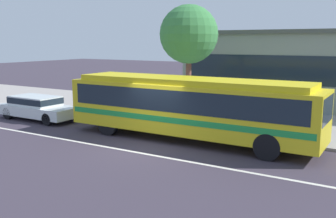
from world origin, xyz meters
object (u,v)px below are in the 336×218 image
(pedestrian_standing_by_tree, at_px, (137,101))
(pedestrian_walking_along_curb, at_px, (289,117))
(bus_stop_sign, at_px, (312,106))
(transit_bus, at_px, (189,104))
(pedestrian_waiting_near_sign, at_px, (311,115))
(street_tree_near_stop, at_px, (189,35))
(sedan_behind_bus, at_px, (37,106))

(pedestrian_standing_by_tree, bearing_deg, pedestrian_walking_along_curb, -0.60)
(pedestrian_walking_along_curb, relative_size, bus_stop_sign, 0.65)
(transit_bus, relative_size, bus_stop_sign, 4.60)
(transit_bus, distance_m, pedestrian_walking_along_curb, 4.36)
(pedestrian_waiting_near_sign, xyz_separation_m, street_tree_near_stop, (-6.93, 1.69, 3.53))
(pedestrian_walking_along_curb, bearing_deg, transit_bus, -148.83)
(transit_bus, xyz_separation_m, sedan_behind_bus, (-9.27, -0.25, -0.85))
(pedestrian_walking_along_curb, height_order, bus_stop_sign, bus_stop_sign)
(pedestrian_waiting_near_sign, relative_size, pedestrian_walking_along_curb, 1.03)
(pedestrian_waiting_near_sign, distance_m, bus_stop_sign, 1.33)
(bus_stop_sign, height_order, street_tree_near_stop, street_tree_near_stop)
(pedestrian_standing_by_tree, height_order, street_tree_near_stop, street_tree_near_stop)
(transit_bus, xyz_separation_m, pedestrian_standing_by_tree, (-4.39, 2.33, -0.49))
(transit_bus, xyz_separation_m, pedestrian_waiting_near_sign, (4.48, 2.86, -0.51))
(transit_bus, bearing_deg, pedestrian_standing_by_tree, 152.10)
(pedestrian_waiting_near_sign, relative_size, pedestrian_standing_by_tree, 0.99)
(transit_bus, relative_size, pedestrian_waiting_near_sign, 6.82)
(bus_stop_sign, bearing_deg, pedestrian_walking_along_curb, 151.77)
(sedan_behind_bus, relative_size, street_tree_near_stop, 0.78)
(pedestrian_standing_by_tree, relative_size, bus_stop_sign, 0.68)
(pedestrian_standing_by_tree, xyz_separation_m, street_tree_near_stop, (1.94, 2.22, 3.51))
(pedestrian_waiting_near_sign, xyz_separation_m, pedestrian_walking_along_curb, (-0.77, -0.62, -0.03))
(sedan_behind_bus, relative_size, pedestrian_walking_along_curb, 3.01)
(transit_bus, height_order, bus_stop_sign, transit_bus)
(sedan_behind_bus, distance_m, street_tree_near_stop, 9.20)
(pedestrian_waiting_near_sign, xyz_separation_m, bus_stop_sign, (0.23, -1.16, 0.61))
(pedestrian_waiting_near_sign, bearing_deg, transit_bus, -147.39)
(pedestrian_waiting_near_sign, bearing_deg, bus_stop_sign, -78.97)
(transit_bus, bearing_deg, pedestrian_waiting_near_sign, 32.61)
(pedestrian_walking_along_curb, bearing_deg, street_tree_near_stop, 159.44)
(bus_stop_sign, bearing_deg, pedestrian_standing_by_tree, 176.09)
(transit_bus, height_order, pedestrian_waiting_near_sign, transit_bus)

